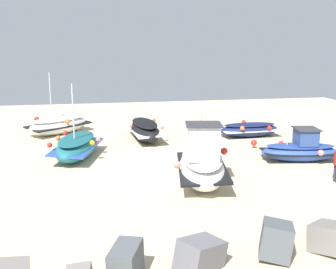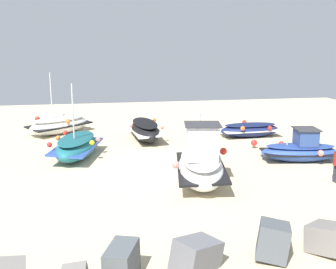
{
  "view_description": "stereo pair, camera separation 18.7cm",
  "coord_description": "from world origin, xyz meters",
  "px_view_note": "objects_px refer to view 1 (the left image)",
  "views": [
    {
      "loc": [
        3.15,
        20.33,
        6.17
      ],
      "look_at": [
        -1.51,
        -3.55,
        0.9
      ],
      "focal_mm": 44.41,
      "sensor_mm": 36.0,
      "label": 1
    },
    {
      "loc": [
        2.97,
        20.36,
        6.17
      ],
      "look_at": [
        -1.51,
        -3.55,
        0.9
      ],
      "focal_mm": 44.41,
      "sensor_mm": 36.0,
      "label": 2
    }
  ],
  "objects_px": {
    "fishing_boat_3": "(249,129)",
    "fishing_boat_5": "(59,125)",
    "mooring_buoy_0": "(254,143)",
    "fishing_boat_0": "(145,130)",
    "fishing_boat_4": "(301,150)",
    "fishing_boat_2": "(77,146)",
    "fishing_boat_1": "(202,163)"
  },
  "relations": [
    {
      "from": "fishing_boat_3",
      "to": "fishing_boat_5",
      "type": "height_order",
      "value": "fishing_boat_5"
    },
    {
      "from": "fishing_boat_0",
      "to": "fishing_boat_3",
      "type": "xyz_separation_m",
      "value": [
        -7.2,
        0.34,
        -0.18
      ]
    },
    {
      "from": "fishing_boat_3",
      "to": "mooring_buoy_0",
      "type": "relative_size",
      "value": 7.98
    },
    {
      "from": "fishing_boat_0",
      "to": "mooring_buoy_0",
      "type": "height_order",
      "value": "fishing_boat_0"
    },
    {
      "from": "fishing_boat_2",
      "to": "fishing_boat_3",
      "type": "distance_m",
      "value": 12.0
    },
    {
      "from": "fishing_boat_3",
      "to": "fishing_boat_4",
      "type": "bearing_deg",
      "value": 91.02
    },
    {
      "from": "fishing_boat_0",
      "to": "fishing_boat_3",
      "type": "relative_size",
      "value": 1.17
    },
    {
      "from": "fishing_boat_0",
      "to": "fishing_boat_4",
      "type": "relative_size",
      "value": 1.12
    },
    {
      "from": "fishing_boat_0",
      "to": "fishing_boat_3",
      "type": "height_order",
      "value": "fishing_boat_0"
    },
    {
      "from": "fishing_boat_5",
      "to": "mooring_buoy_0",
      "type": "distance_m",
      "value": 13.61
    },
    {
      "from": "fishing_boat_1",
      "to": "fishing_boat_2",
      "type": "bearing_deg",
      "value": -121.92
    },
    {
      "from": "fishing_boat_4",
      "to": "fishing_boat_2",
      "type": "bearing_deg",
      "value": 175.92
    },
    {
      "from": "fishing_boat_0",
      "to": "mooring_buoy_0",
      "type": "bearing_deg",
      "value": 56.36
    },
    {
      "from": "mooring_buoy_0",
      "to": "fishing_boat_0",
      "type": "bearing_deg",
      "value": -29.69
    },
    {
      "from": "fishing_boat_3",
      "to": "mooring_buoy_0",
      "type": "distance_m",
      "value": 3.35
    },
    {
      "from": "fishing_boat_3",
      "to": "fishing_boat_4",
      "type": "height_order",
      "value": "fishing_boat_4"
    },
    {
      "from": "fishing_boat_1",
      "to": "fishing_boat_2",
      "type": "distance_m",
      "value": 7.76
    },
    {
      "from": "fishing_boat_2",
      "to": "fishing_boat_4",
      "type": "bearing_deg",
      "value": -88.76
    },
    {
      "from": "mooring_buoy_0",
      "to": "fishing_boat_3",
      "type": "bearing_deg",
      "value": -107.31
    },
    {
      "from": "fishing_boat_3",
      "to": "fishing_boat_4",
      "type": "distance_m",
      "value": 6.26
    },
    {
      "from": "fishing_boat_1",
      "to": "fishing_boat_5",
      "type": "relative_size",
      "value": 1.2
    },
    {
      "from": "fishing_boat_4",
      "to": "fishing_boat_5",
      "type": "relative_size",
      "value": 0.92
    },
    {
      "from": "fishing_boat_0",
      "to": "fishing_boat_4",
      "type": "distance_m",
      "value": 10.08
    },
    {
      "from": "fishing_boat_0",
      "to": "fishing_boat_1",
      "type": "distance_m",
      "value": 9.09
    },
    {
      "from": "mooring_buoy_0",
      "to": "fishing_boat_5",
      "type": "bearing_deg",
      "value": -29.11
    },
    {
      "from": "fishing_boat_4",
      "to": "fishing_boat_5",
      "type": "xyz_separation_m",
      "value": [
        13.31,
        -9.67,
        0.05
      ]
    },
    {
      "from": "fishing_boat_3",
      "to": "fishing_boat_4",
      "type": "xyz_separation_m",
      "value": [
        -0.43,
        6.25,
        0.11
      ]
    },
    {
      "from": "fishing_boat_2",
      "to": "fishing_boat_4",
      "type": "height_order",
      "value": "fishing_boat_2"
    },
    {
      "from": "fishing_boat_4",
      "to": "mooring_buoy_0",
      "type": "bearing_deg",
      "value": 124.39
    },
    {
      "from": "fishing_boat_2",
      "to": "mooring_buoy_0",
      "type": "distance_m",
      "value": 10.52
    },
    {
      "from": "fishing_boat_4",
      "to": "mooring_buoy_0",
      "type": "xyz_separation_m",
      "value": [
        1.42,
        -3.05,
        -0.26
      ]
    },
    {
      "from": "fishing_boat_2",
      "to": "fishing_boat_3",
      "type": "height_order",
      "value": "fishing_boat_2"
    }
  ]
}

